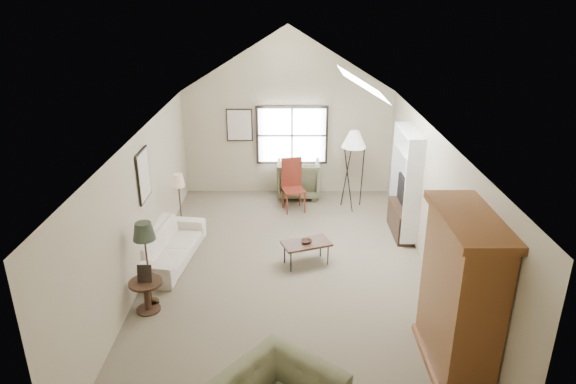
{
  "coord_description": "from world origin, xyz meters",
  "views": [
    {
      "loc": [
        -0.01,
        -7.95,
        4.71
      ],
      "look_at": [
        0.0,
        0.4,
        1.4
      ],
      "focal_mm": 32.0,
      "sensor_mm": 36.0,
      "label": 1
    }
  ],
  "objects_px": {
    "coffee_table": "(306,253)",
    "side_chair": "(294,186)",
    "sofa": "(169,246)",
    "armoire": "(460,295)",
    "side_table": "(147,296)",
    "armchair_far": "(298,178)"
  },
  "relations": [
    {
      "from": "side_chair",
      "to": "sofa",
      "type": "bearing_deg",
      "value": -148.86
    },
    {
      "from": "coffee_table",
      "to": "side_table",
      "type": "distance_m",
      "value": 2.92
    },
    {
      "from": "sofa",
      "to": "side_chair",
      "type": "xyz_separation_m",
      "value": [
        2.33,
        2.33,
        0.29
      ]
    },
    {
      "from": "sofa",
      "to": "armoire",
      "type": "bearing_deg",
      "value": -115.67
    },
    {
      "from": "side_table",
      "to": "armoire",
      "type": "bearing_deg",
      "value": -16.28
    },
    {
      "from": "armchair_far",
      "to": "side_chair",
      "type": "distance_m",
      "value": 0.91
    },
    {
      "from": "side_table",
      "to": "side_chair",
      "type": "bearing_deg",
      "value": 59.29
    },
    {
      "from": "armoire",
      "to": "sofa",
      "type": "xyz_separation_m",
      "value": [
        -4.38,
        2.88,
        -0.8
      ]
    },
    {
      "from": "armoire",
      "to": "coffee_table",
      "type": "height_order",
      "value": "armoire"
    },
    {
      "from": "sofa",
      "to": "armchair_far",
      "type": "relative_size",
      "value": 2.03
    },
    {
      "from": "coffee_table",
      "to": "armoire",
      "type": "bearing_deg",
      "value": -56.01
    },
    {
      "from": "side_table",
      "to": "side_chair",
      "type": "relative_size",
      "value": 0.44
    },
    {
      "from": "coffee_table",
      "to": "side_chair",
      "type": "relative_size",
      "value": 0.72
    },
    {
      "from": "armoire",
      "to": "side_table",
      "type": "xyz_separation_m",
      "value": [
        -4.38,
        1.28,
        -0.84
      ]
    },
    {
      "from": "coffee_table",
      "to": "side_chair",
      "type": "xyz_separation_m",
      "value": [
        -0.2,
        2.47,
        0.38
      ]
    },
    {
      "from": "armoire",
      "to": "sofa",
      "type": "height_order",
      "value": "armoire"
    },
    {
      "from": "sofa",
      "to": "coffee_table",
      "type": "xyz_separation_m",
      "value": [
        2.53,
        -0.14,
        -0.08
      ]
    },
    {
      "from": "armchair_far",
      "to": "side_table",
      "type": "bearing_deg",
      "value": 64.38
    },
    {
      "from": "coffee_table",
      "to": "side_table",
      "type": "bearing_deg",
      "value": -150.01
    },
    {
      "from": "armoire",
      "to": "coffee_table",
      "type": "bearing_deg",
      "value": 123.99
    },
    {
      "from": "side_chair",
      "to": "armoire",
      "type": "bearing_deg",
      "value": -82.36
    },
    {
      "from": "armoire",
      "to": "sofa",
      "type": "bearing_deg",
      "value": 146.68
    }
  ]
}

